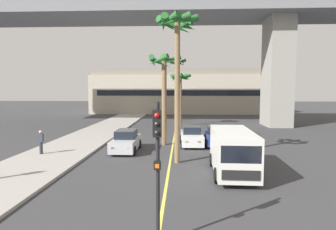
{
  "coord_description": "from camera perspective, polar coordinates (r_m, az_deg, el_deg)",
  "views": [
    {
      "loc": [
        0.72,
        -0.95,
        4.55
      ],
      "look_at": [
        0.0,
        14.0,
        3.21
      ],
      "focal_mm": 30.62,
      "sensor_mm": 36.0,
      "label": 1
    }
  ],
  "objects": [
    {
      "name": "sidewalk_left",
      "position": [
        19.58,
        -24.06,
        -8.56
      ],
      "size": [
        4.8,
        80.0,
        0.15
      ],
      "primitive_type": "cube",
      "color": "#9E9991",
      "rests_on": "ground"
    },
    {
      "name": "lane_stripe_center",
      "position": [
        25.37,
        1.09,
        -5.21
      ],
      "size": [
        0.14,
        56.0,
        0.01
      ],
      "primitive_type": "cube",
      "color": "#DBCC4C",
      "rests_on": "ground"
    },
    {
      "name": "bridge_overpass",
      "position": [
        37.42,
        3.97,
        19.32
      ],
      "size": [
        60.65,
        8.0,
        17.48
      ],
      "color": "slate",
      "rests_on": "ground"
    },
    {
      "name": "pier_building_backdrop",
      "position": [
        55.73,
        2.02,
        4.65
      ],
      "size": [
        32.81,
        8.04,
        8.33
      ],
      "color": "#BCB29E",
      "rests_on": "ground"
    },
    {
      "name": "car_queue_front",
      "position": [
        23.61,
        4.7,
        -4.25
      ],
      "size": [
        1.92,
        4.14,
        1.56
      ],
      "color": "white",
      "rests_on": "ground"
    },
    {
      "name": "car_queue_second",
      "position": [
        21.49,
        -8.36,
        -5.21
      ],
      "size": [
        1.84,
        4.1,
        1.56
      ],
      "color": "#B7BABF",
      "rests_on": "ground"
    },
    {
      "name": "car_queue_third",
      "position": [
        23.99,
        9.55,
        -4.15
      ],
      "size": [
        1.95,
        4.16,
        1.56
      ],
      "color": "navy",
      "rests_on": "ground"
    },
    {
      "name": "delivery_van",
      "position": [
        15.81,
        12.71,
        -6.94
      ],
      "size": [
        2.27,
        5.3,
        2.36
      ],
      "color": "silver",
      "rests_on": "ground"
    },
    {
      "name": "traffic_light_median_near",
      "position": [
        8.25,
        -2.12,
        -7.77
      ],
      "size": [
        0.24,
        0.37,
        4.2
      ],
      "color": "black",
      "rests_on": "ground"
    },
    {
      "name": "palm_tree_near_median",
      "position": [
        17.72,
        1.84,
        14.48
      ],
      "size": [
        2.65,
        2.66,
        9.06
      ],
      "color": "brown",
      "rests_on": "ground"
    },
    {
      "name": "palm_tree_mid_median",
      "position": [
        23.33,
        -0.71,
        8.02
      ],
      "size": [
        2.74,
        2.89,
        7.4
      ],
      "color": "brown",
      "rests_on": "ground"
    },
    {
      "name": "palm_tree_far_median",
      "position": [
        35.79,
        2.44,
        6.5
      ],
      "size": [
        2.66,
        2.72,
        6.59
      ],
      "color": "brown",
      "rests_on": "ground"
    },
    {
      "name": "palm_tree_farthest_median",
      "position": [
        42.28,
        1.82,
        8.35
      ],
      "size": [
        2.72,
        2.82,
        9.06
      ],
      "color": "brown",
      "rests_on": "ground"
    },
    {
      "name": "pedestrian_mid_block",
      "position": [
        21.47,
        -23.98,
        -4.87
      ],
      "size": [
        0.34,
        0.22,
        1.62
      ],
      "color": "#2D2D38",
      "rests_on": "sidewalk_left"
    }
  ]
}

